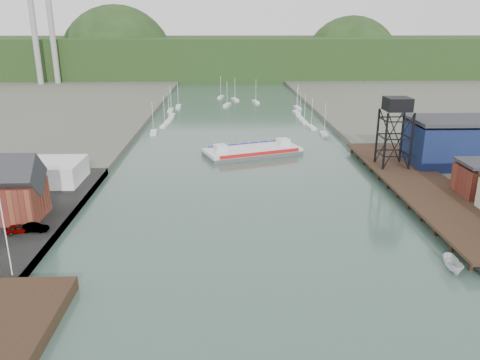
{
  "coord_description": "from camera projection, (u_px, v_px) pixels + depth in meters",
  "views": [
    {
      "loc": [
        -4.13,
        -46.7,
        33.48
      ],
      "look_at": [
        -1.25,
        42.54,
        4.0
      ],
      "focal_mm": 35.0,
      "sensor_mm": 36.0,
      "label": 1
    }
  ],
  "objects": [
    {
      "name": "west_stage",
      "position": [
        11.0,
        324.0,
        53.78
      ],
      "size": [
        10.0,
        18.0,
        1.8
      ],
      "primitive_type": "cube",
      "color": "black",
      "rests_on": "ground"
    },
    {
      "name": "chain_ferry",
      "position": [
        253.0,
        151.0,
        127.26
      ],
      "size": [
        27.73,
        18.54,
        3.71
      ],
      "rotation": [
        0.0,
        0.0,
        0.35
      ],
      "color": "#4E4E51",
      "rests_on": "ground"
    },
    {
      "name": "car_west_a",
      "position": [
        18.0,
        229.0,
        75.53
      ],
      "size": [
        4.6,
        3.2,
        1.45
      ],
      "primitive_type": "imported",
      "rotation": [
        0.0,
        0.0,
        1.96
      ],
      "color": "#999999",
      "rests_on": "west_quay"
    },
    {
      "name": "car_west_b",
      "position": [
        34.0,
        228.0,
        75.92
      ],
      "size": [
        4.36,
        1.61,
        1.42
      ],
      "primitive_type": "imported",
      "rotation": [
        0.0,
        0.0,
        1.55
      ],
      "color": "#999999",
      "rests_on": "west_quay"
    },
    {
      "name": "marina_sailboats",
      "position": [
        236.0,
        113.0,
        186.26
      ],
      "size": [
        57.71,
        92.65,
        0.9
      ],
      "color": "silver",
      "rests_on": "ground"
    },
    {
      "name": "harbor_building",
      "position": [
        5.0,
        194.0,
        80.23
      ],
      "size": [
        12.2,
        8.2,
        8.9
      ],
      "color": "#531B17",
      "rests_on": "west_quay"
    },
    {
      "name": "lift_tower",
      "position": [
        397.0,
        108.0,
        106.16
      ],
      "size": [
        6.5,
        6.5,
        16.0
      ],
      "color": "black",
      "rests_on": "east_pier"
    },
    {
      "name": "white_shed",
      "position": [
        39.0,
        172.0,
        99.85
      ],
      "size": [
        18.0,
        12.0,
        4.5
      ],
      "primitive_type": "cube",
      "color": "silver",
      "rests_on": "west_quay"
    },
    {
      "name": "ground",
      "position": [
        262.0,
        325.0,
        54.95
      ],
      "size": [
        600.0,
        600.0,
        0.0
      ],
      "primitive_type": "plane",
      "color": "#2E473D",
      "rests_on": "ground"
    },
    {
      "name": "smokestacks",
      "position": [
        43.0,
        32.0,
        262.96
      ],
      "size": [
        11.2,
        8.2,
        60.0
      ],
      "color": "#969691",
      "rests_on": "ground"
    },
    {
      "name": "motorboat",
      "position": [
        453.0,
        265.0,
        66.7
      ],
      "size": [
        2.44,
        5.39,
        2.02
      ],
      "primitive_type": "imported",
      "rotation": [
        0.0,
        0.0,
        -0.09
      ],
      "color": "silver",
      "rests_on": "ground"
    },
    {
      "name": "east_pier",
      "position": [
        421.0,
        184.0,
        98.2
      ],
      "size": [
        14.0,
        70.0,
        2.45
      ],
      "color": "black",
      "rests_on": "ground"
    },
    {
      "name": "flagpole",
      "position": [
        5.0,
        234.0,
        61.05
      ],
      "size": [
        0.16,
        0.16,
        12.0
      ],
      "primitive_type": "cylinder",
      "color": "silver",
      "rests_on": "west_quay"
    },
    {
      "name": "blue_shed",
      "position": [
        453.0,
        143.0,
        111.21
      ],
      "size": [
        20.5,
        14.5,
        11.3
      ],
      "color": "#0D1039",
      "rests_on": "east_land"
    },
    {
      "name": "distant_hills",
      "position": [
        225.0,
        60.0,
        337.59
      ],
      "size": [
        500.0,
        120.0,
        80.0
      ],
      "color": "#1D3015",
      "rests_on": "ground"
    }
  ]
}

